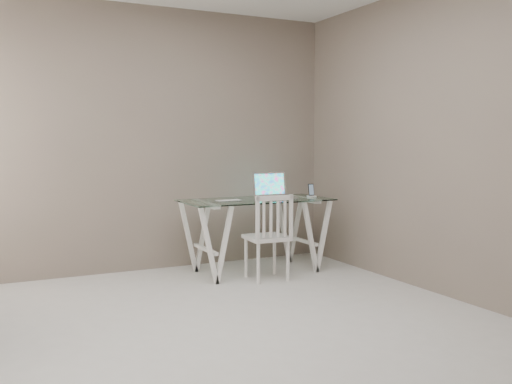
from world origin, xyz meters
TOP-DOWN VIEW (x-y plane):
  - room at (-0.06, 0.02)m, footprint 4.50×4.52m
  - desk at (0.94, 1.64)m, footprint 1.50×0.70m
  - chair at (0.89, 1.26)m, footprint 0.40×0.40m
  - laptop at (1.16, 1.68)m, footprint 0.38×0.30m
  - keyboard at (0.62, 1.62)m, footprint 0.26×0.11m
  - mouse at (0.91, 1.39)m, footprint 0.12×0.07m
  - phone_dock at (1.56, 1.59)m, footprint 0.08×0.08m

SIDE VIEW (x-z plane):
  - desk at x=0.94m, z-range 0.01..0.76m
  - chair at x=0.89m, z-range 0.04..0.87m
  - keyboard at x=0.62m, z-range 0.75..0.75m
  - mouse at x=0.91m, z-range 0.75..0.78m
  - phone_dock at x=1.56m, z-range 0.71..0.85m
  - laptop at x=1.16m, z-range 0.68..0.94m
  - room at x=-0.06m, z-range 0.36..3.07m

